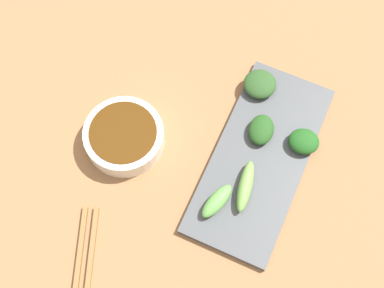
% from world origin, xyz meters
% --- Properties ---
extents(tabletop, '(2.10, 2.10, 0.02)m').
position_xyz_m(tabletop, '(0.00, 0.00, 0.01)').
color(tabletop, '#936842').
rests_on(tabletop, ground).
extents(sauce_bowl, '(0.14, 0.14, 0.04)m').
position_xyz_m(sauce_bowl, '(-0.11, -0.04, 0.04)').
color(sauce_bowl, silver).
rests_on(sauce_bowl, tabletop).
extents(serving_plate, '(0.15, 0.34, 0.01)m').
position_xyz_m(serving_plate, '(0.11, 0.03, 0.03)').
color(serving_plate, '#4A4E51').
rests_on(serving_plate, tabletop).
extents(broccoli_leafy_0, '(0.07, 0.07, 0.02)m').
position_xyz_m(broccoli_leafy_0, '(0.06, 0.15, 0.04)').
color(broccoli_leafy_0, '#2A4E23').
rests_on(broccoli_leafy_0, serving_plate).
extents(broccoli_leafy_1, '(0.05, 0.06, 0.02)m').
position_xyz_m(broccoli_leafy_1, '(0.09, 0.07, 0.04)').
color(broccoli_leafy_1, '#234E1C').
rests_on(broccoli_leafy_1, serving_plate).
extents(broccoli_leafy_2, '(0.06, 0.06, 0.02)m').
position_xyz_m(broccoli_leafy_2, '(0.17, 0.08, 0.04)').
color(broccoli_leafy_2, '#1E551C').
rests_on(broccoli_leafy_2, serving_plate).
extents(broccoli_stalk_3, '(0.04, 0.07, 0.02)m').
position_xyz_m(broccoli_stalk_3, '(0.08, -0.08, 0.04)').
color(broccoli_stalk_3, '#5D9E4A').
rests_on(broccoli_stalk_3, serving_plate).
extents(broccoli_stalk_4, '(0.04, 0.09, 0.02)m').
position_xyz_m(broccoli_stalk_4, '(0.11, -0.04, 0.04)').
color(broccoli_stalk_4, '#6DA249').
rests_on(broccoli_stalk_4, serving_plate).
extents(chopsticks, '(0.11, 0.22, 0.01)m').
position_xyz_m(chopsticks, '(-0.07, -0.27, 0.02)').
color(chopsticks, olive).
rests_on(chopsticks, tabletop).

